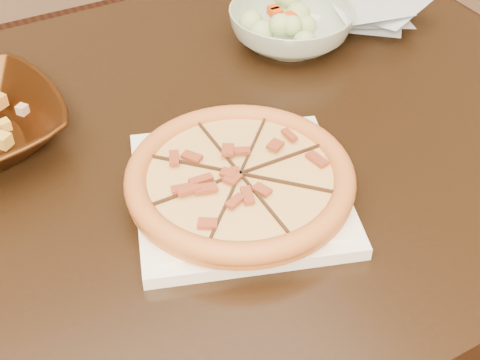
{
  "coord_description": "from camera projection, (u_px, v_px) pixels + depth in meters",
  "views": [
    {
      "loc": [
        -0.1,
        -0.65,
        1.34
      ],
      "look_at": [
        0.2,
        -0.09,
        0.78
      ],
      "focal_mm": 50.0,
      "sensor_mm": 36.0,
      "label": 1
    }
  ],
  "objects": [
    {
      "name": "cling_film",
      "position": [
        371.0,
        12.0,
        1.19
      ],
      "size": [
        0.16,
        0.15,
        0.05
      ],
      "primitive_type": null,
      "rotation": [
        0.0,
        0.0,
        0.25
      ],
      "color": "silver",
      "rests_on": "dining_table"
    },
    {
      "name": "plate",
      "position": [
        240.0,
        191.0,
        0.86
      ],
      "size": [
        0.34,
        0.34,
        0.02
      ],
      "color": "white",
      "rests_on": "dining_table"
    },
    {
      "name": "dining_table",
      "position": [
        148.0,
        210.0,
        0.99
      ],
      "size": [
        1.43,
        0.93,
        0.75
      ],
      "color": "black",
      "rests_on": "floor"
    },
    {
      "name": "pizza",
      "position": [
        240.0,
        178.0,
        0.84
      ],
      "size": [
        0.29,
        0.29,
        0.03
      ],
      "color": "orange",
      "rests_on": "plate"
    },
    {
      "name": "salad_bowl",
      "position": [
        291.0,
        27.0,
        1.14
      ],
      "size": [
        0.22,
        0.22,
        0.07
      ],
      "primitive_type": "imported",
      "rotation": [
        0.0,
        0.0,
        -0.04
      ],
      "color": "#B1C7B4",
      "rests_on": "dining_table"
    }
  ]
}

